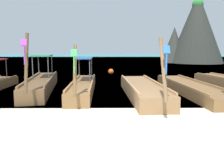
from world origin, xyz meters
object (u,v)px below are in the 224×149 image
at_px(longtail_boat_blue_ribbon, 142,90).
at_px(karst_rock, 194,30).
at_px(longtail_boat_violet_ribbon, 42,84).
at_px(mooring_buoy_near, 111,72).
at_px(longtail_boat_green_ribbon, 83,86).
at_px(longtail_boat_yellow_ribbon, 190,88).

distance_m(longtail_boat_blue_ribbon, karst_rock, 28.94).
distance_m(longtail_boat_violet_ribbon, mooring_buoy_near, 8.26).
bearing_deg(longtail_boat_blue_ribbon, longtail_boat_violet_ribbon, 164.63).
relative_size(longtail_boat_violet_ribbon, mooring_buoy_near, 14.03).
height_order(karst_rock, mooring_buoy_near, karst_rock).
height_order(longtail_boat_green_ribbon, karst_rock, karst_rock).
bearing_deg(longtail_boat_yellow_ribbon, mooring_buoy_near, 116.39).
bearing_deg(mooring_buoy_near, longtail_boat_yellow_ribbon, -63.61).
relative_size(longtail_boat_green_ribbon, longtail_boat_yellow_ribbon, 0.87).
height_order(longtail_boat_blue_ribbon, longtail_boat_yellow_ribbon, longtail_boat_yellow_ribbon).
bearing_deg(longtail_boat_yellow_ribbon, longtail_boat_green_ribbon, 179.16).
xyz_separation_m(karst_rock, mooring_buoy_near, (-13.98, -16.77, -5.26)).
height_order(longtail_boat_violet_ribbon, longtail_boat_green_ribbon, longtail_boat_violet_ribbon).
xyz_separation_m(longtail_boat_violet_ribbon, longtail_boat_green_ribbon, (2.30, -0.61, -0.04)).
bearing_deg(longtail_boat_yellow_ribbon, longtail_boat_blue_ribbon, -163.78).
xyz_separation_m(longtail_boat_violet_ribbon, karst_rock, (17.71, 24.14, 5.13)).
relative_size(longtail_boat_green_ribbon, mooring_buoy_near, 12.63).
height_order(longtail_boat_violet_ribbon, karst_rock, karst_rock).
relative_size(longtail_boat_green_ribbon, longtail_boat_blue_ribbon, 0.97).
relative_size(longtail_boat_violet_ribbon, longtail_boat_green_ribbon, 1.11).
relative_size(longtail_boat_green_ribbon, karst_rock, 0.53).
height_order(longtail_boat_green_ribbon, mooring_buoy_near, longtail_boat_green_ribbon).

